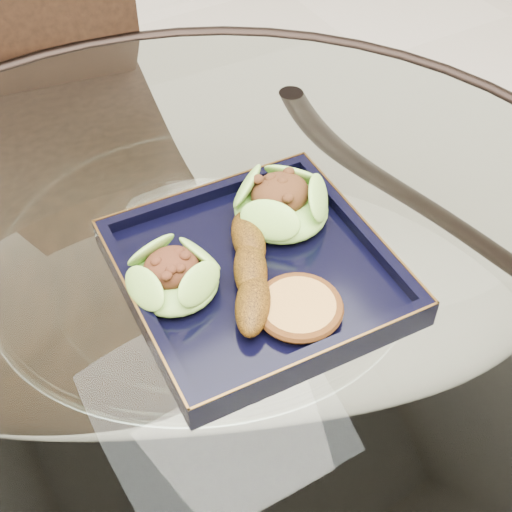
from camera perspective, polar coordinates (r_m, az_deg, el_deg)
dining_table at (r=0.89m, az=-3.48°, el=-9.76°), size 1.13×1.13×0.77m
dining_chair at (r=1.27m, az=-14.81°, el=2.77°), size 0.44×0.44×0.88m
navy_plate at (r=0.76m, az=0.00°, el=-1.56°), size 0.28×0.28×0.02m
lettuce_wrap_left at (r=0.73m, az=-6.61°, el=-1.75°), size 0.10×0.10×0.03m
lettuce_wrap_right at (r=0.80m, az=2.03°, el=4.08°), size 0.14×0.14×0.04m
roasted_plantain at (r=0.73m, az=-0.45°, el=-1.13°), size 0.10×0.16×0.03m
crumb_patty at (r=0.71m, az=3.45°, el=-4.22°), size 0.10×0.10×0.01m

